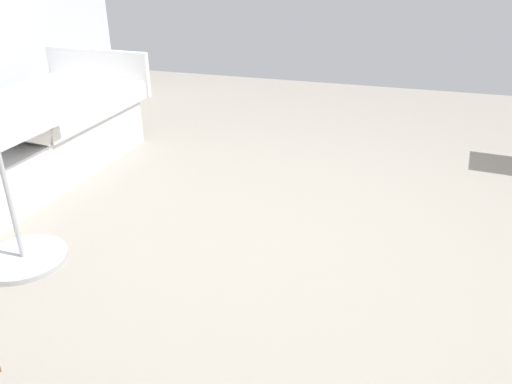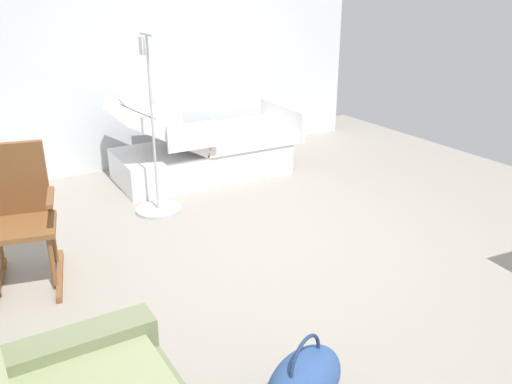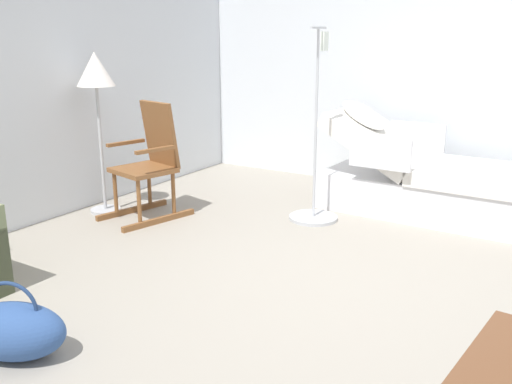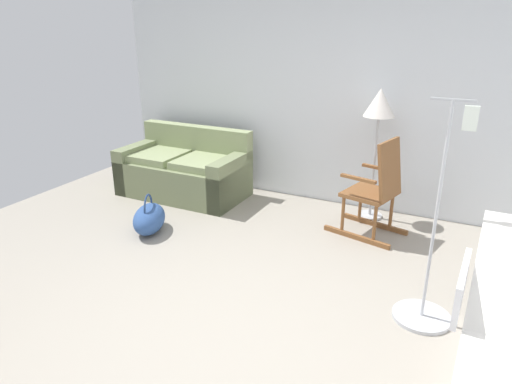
% 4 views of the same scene
% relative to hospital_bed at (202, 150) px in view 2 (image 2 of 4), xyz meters
% --- Properties ---
extents(ground_plane, '(7.11, 7.11, 0.00)m').
position_rel_hospital_bed_xyz_m(ground_plane, '(-2.08, 0.21, -0.31)').
color(ground_plane, gray).
extents(side_wall, '(0.10, 5.58, 2.70)m').
position_rel_hospital_bed_xyz_m(side_wall, '(0.82, 0.21, 1.04)').
color(side_wall, silver).
rests_on(side_wall, ground).
extents(hospital_bed, '(1.07, 2.10, 1.05)m').
position_rel_hospital_bed_xyz_m(hospital_bed, '(0.00, 0.00, 0.00)').
color(hospital_bed, silver).
rests_on(hospital_bed, ground).
extents(rocking_chair, '(0.85, 0.64, 1.05)m').
position_rel_hospital_bed_xyz_m(rocking_chair, '(-1.41, 2.17, 0.20)').
color(rocking_chair, brown).
rests_on(rocking_chair, ground).
extents(duffel_bag, '(0.52, 0.64, 0.43)m').
position_rel_hospital_bed_xyz_m(duffel_bag, '(-3.59, 1.17, -0.15)').
color(duffel_bag, '#2D4C84').
rests_on(duffel_bag, ground).
extents(iv_pole, '(0.44, 0.44, 1.69)m').
position_rel_hospital_bed_xyz_m(iv_pole, '(-0.72, 0.84, -0.06)').
color(iv_pole, '#B2B5BA').
rests_on(iv_pole, ground).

